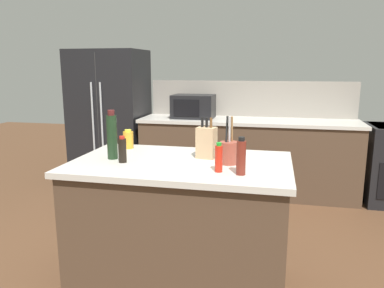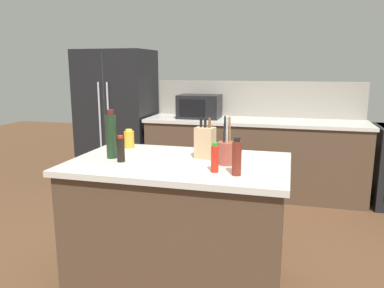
{
  "view_description": "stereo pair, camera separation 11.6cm",
  "coord_description": "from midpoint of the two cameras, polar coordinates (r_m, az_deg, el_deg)",
  "views": [
    {
      "loc": [
        0.61,
        -2.42,
        1.57
      ],
      "look_at": [
        0.0,
        0.35,
        0.99
      ],
      "focal_mm": 35.0,
      "sensor_mm": 36.0,
      "label": 1
    },
    {
      "loc": [
        0.73,
        -2.39,
        1.57
      ],
      "look_at": [
        0.0,
        0.35,
        0.99
      ],
      "focal_mm": 35.0,
      "sensor_mm": 36.0,
      "label": 2
    }
  ],
  "objects": [
    {
      "name": "ground_plane",
      "position": [
        2.95,
        -2.77,
        -20.59
      ],
      "size": [
        14.0,
        14.0,
        0.0
      ],
      "primitive_type": "plane",
      "color": "brown"
    },
    {
      "name": "back_counter_run",
      "position": [
        4.75,
        7.69,
        -1.89
      ],
      "size": [
        2.69,
        0.66,
        0.94
      ],
      "color": "#4C3828",
      "rests_on": "ground_plane"
    },
    {
      "name": "wall_backsplash",
      "position": [
        4.95,
        8.22,
        6.83
      ],
      "size": [
        2.65,
        0.03,
        0.46
      ],
      "primitive_type": "cube",
      "color": "gray",
      "rests_on": "back_counter_run"
    },
    {
      "name": "kitchen_island",
      "position": [
        2.73,
        -2.87,
        -12.18
      ],
      "size": [
        1.49,
        0.93,
        0.94
      ],
      "color": "#4C3828",
      "rests_on": "ground_plane"
    },
    {
      "name": "refrigerator",
      "position": [
        5.21,
        -12.99,
        3.88
      ],
      "size": [
        0.94,
        0.75,
        1.8
      ],
      "color": "black",
      "rests_on": "ground_plane"
    },
    {
      "name": "microwave",
      "position": [
        4.75,
        -0.49,
        5.74
      ],
      "size": [
        0.52,
        0.39,
        0.29
      ],
      "color": "black",
      "rests_on": "back_counter_run"
    },
    {
      "name": "knife_block",
      "position": [
        2.64,
        0.97,
        0.26
      ],
      "size": [
        0.15,
        0.12,
        0.29
      ],
      "rotation": [
        0.0,
        0.0,
        -0.17
      ],
      "color": "tan",
      "rests_on": "kitchen_island"
    },
    {
      "name": "utensil_crock",
      "position": [
        2.5,
        4.34,
        -1.18
      ],
      "size": [
        0.12,
        0.12,
        0.32
      ],
      "color": "brown",
      "rests_on": "kitchen_island"
    },
    {
      "name": "hot_sauce_bottle",
      "position": [
        2.3,
        2.66,
        -2.17
      ],
      "size": [
        0.05,
        0.05,
        0.18
      ],
      "color": "red",
      "rests_on": "kitchen_island"
    },
    {
      "name": "wine_bottle",
      "position": [
        2.68,
        -13.31,
        1.18
      ],
      "size": [
        0.07,
        0.07,
        0.34
      ],
      "color": "black",
      "rests_on": "kitchen_island"
    },
    {
      "name": "vinegar_bottle",
      "position": [
        2.24,
        6.03,
        -2.0
      ],
      "size": [
        0.06,
        0.06,
        0.23
      ],
      "color": "maroon",
      "rests_on": "kitchen_island"
    },
    {
      "name": "soy_sauce_bottle",
      "position": [
        2.58,
        -11.84,
        -0.91
      ],
      "size": [
        0.05,
        0.05,
        0.18
      ],
      "color": "black",
      "rests_on": "kitchen_island"
    },
    {
      "name": "honey_jar",
      "position": [
        3.02,
        -10.78,
        0.67
      ],
      "size": [
        0.08,
        0.08,
        0.15
      ],
      "color": "gold",
      "rests_on": "kitchen_island"
    }
  ]
}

